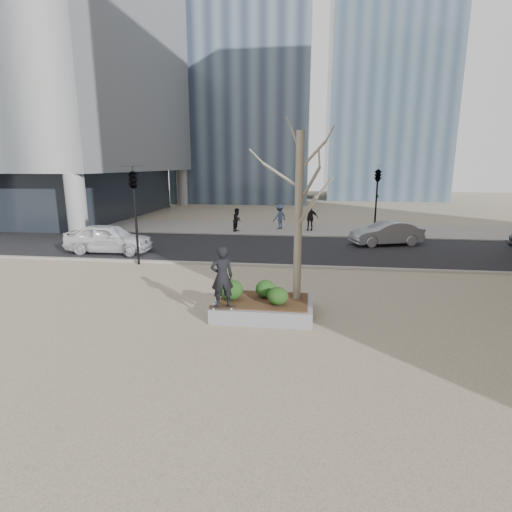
# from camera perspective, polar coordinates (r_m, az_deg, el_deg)

# --- Properties ---
(ground) EXTENTS (120.00, 120.00, 0.00)m
(ground) POSITION_cam_1_polar(r_m,az_deg,el_deg) (12.64, -3.49, -8.16)
(ground) COLOR tan
(ground) RESTS_ON ground
(street) EXTENTS (60.00, 8.00, 0.02)m
(street) POSITION_cam_1_polar(r_m,az_deg,el_deg) (22.16, 1.46, 1.13)
(street) COLOR black
(street) RESTS_ON ground
(far_sidewalk) EXTENTS (60.00, 6.00, 0.02)m
(far_sidewalk) POSITION_cam_1_polar(r_m,az_deg,el_deg) (29.02, 2.96, 3.93)
(far_sidewalk) COLOR gray
(far_sidewalk) RESTS_ON ground
(planter) EXTENTS (3.00, 2.00, 0.45)m
(planter) POSITION_cam_1_polar(r_m,az_deg,el_deg) (12.42, 1.07, -7.42)
(planter) COLOR gray
(planter) RESTS_ON ground
(planter_mulch) EXTENTS (2.70, 1.70, 0.04)m
(planter_mulch) POSITION_cam_1_polar(r_m,az_deg,el_deg) (12.33, 1.08, -6.35)
(planter_mulch) COLOR #382314
(planter_mulch) RESTS_ON planter
(sycamore_tree) EXTENTS (2.80, 2.80, 6.60)m
(sycamore_tree) POSITION_cam_1_polar(r_m,az_deg,el_deg) (11.89, 6.17, 9.23)
(sycamore_tree) COLOR gray
(sycamore_tree) RESTS_ON planter_mulch
(shrub_left) EXTENTS (0.74, 0.74, 0.63)m
(shrub_left) POSITION_cam_1_polar(r_m,az_deg,el_deg) (12.27, -3.58, -4.84)
(shrub_left) COLOR #133E14
(shrub_left) RESTS_ON planter_mulch
(shrub_middle) EXTENTS (0.63, 0.63, 0.54)m
(shrub_middle) POSITION_cam_1_polar(r_m,az_deg,el_deg) (12.49, 1.38, -4.70)
(shrub_middle) COLOR #1A3F14
(shrub_middle) RESTS_ON planter_mulch
(shrub_right) EXTENTS (0.63, 0.63, 0.53)m
(shrub_right) POSITION_cam_1_polar(r_m,az_deg,el_deg) (11.85, 3.12, -5.73)
(shrub_right) COLOR #173511
(shrub_right) RESTS_ON planter_mulch
(skateboard) EXTENTS (0.80, 0.31, 0.08)m
(skateboard) POSITION_cam_1_polar(r_m,az_deg,el_deg) (11.72, -4.79, -7.35)
(skateboard) COLOR black
(skateboard) RESTS_ON planter
(skateboarder) EXTENTS (0.76, 0.63, 1.78)m
(skateboarder) POSITION_cam_1_polar(r_m,az_deg,el_deg) (11.43, -4.88, -2.99)
(skateboarder) COLOR black
(skateboarder) RESTS_ON skateboard
(police_car) EXTENTS (4.47, 1.84, 1.52)m
(police_car) POSITION_cam_1_polar(r_m,az_deg,el_deg) (22.25, -20.30, 2.39)
(police_car) COLOR white
(police_car) RESTS_ON street
(car_silver) EXTENTS (4.32, 2.57, 1.35)m
(car_silver) POSITION_cam_1_polar(r_m,az_deg,el_deg) (24.14, 18.12, 3.11)
(car_silver) COLOR #9B9FA3
(car_silver) RESTS_ON street
(pedestrian_a) EXTENTS (0.76, 0.89, 1.59)m
(pedestrian_a) POSITION_cam_1_polar(r_m,az_deg,el_deg) (27.70, -2.69, 5.19)
(pedestrian_a) COLOR black
(pedestrian_a) RESTS_ON far_sidewalk
(pedestrian_b) EXTENTS (1.24, 1.27, 1.75)m
(pedestrian_b) POSITION_cam_1_polar(r_m,az_deg,el_deg) (28.72, 3.40, 5.62)
(pedestrian_b) COLOR #3D4E6E
(pedestrian_b) RESTS_ON far_sidewalk
(pedestrian_c) EXTENTS (1.10, 0.58, 1.79)m
(pedestrian_c) POSITION_cam_1_polar(r_m,az_deg,el_deg) (28.14, 7.77, 5.41)
(pedestrian_c) COLOR black
(pedestrian_c) RESTS_ON far_sidewalk
(traffic_light_near) EXTENTS (0.60, 2.48, 4.50)m
(traffic_light_near) POSITION_cam_1_polar(r_m,az_deg,el_deg) (19.00, -16.81, 5.45)
(traffic_light_near) COLOR black
(traffic_light_near) RESTS_ON ground
(traffic_light_far) EXTENTS (0.60, 2.48, 4.50)m
(traffic_light_far) POSITION_cam_1_polar(r_m,az_deg,el_deg) (26.60, 16.79, 7.44)
(traffic_light_far) COLOR black
(traffic_light_far) RESTS_ON ground
(building_glass_a) EXTENTS (16.00, 16.00, 45.00)m
(building_glass_a) POSITION_cam_1_polar(r_m,az_deg,el_deg) (57.10, -1.34, 31.26)
(building_glass_a) COLOR slate
(building_glass_a) RESTS_ON ground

